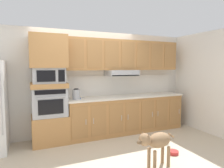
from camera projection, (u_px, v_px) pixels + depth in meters
ground_plane at (102, 149)px, 3.95m from camera, size 9.60×9.60×0.00m
back_kitchen_wall at (86, 83)px, 4.86m from camera, size 6.20×0.12×2.50m
side_panel_right at (206, 82)px, 4.94m from camera, size 0.12×7.10×2.50m
oven_base_cabinet at (50, 129)px, 4.26m from camera, size 0.74×0.62×0.60m
built_in_oven at (49, 102)px, 4.20m from camera, size 0.70×0.62×0.60m
appliance_mid_shelf at (49, 85)px, 4.17m from camera, size 0.74×0.62×0.10m
microwave at (49, 75)px, 4.15m from camera, size 0.64×0.54×0.32m
appliance_upper_cabinet at (48, 52)px, 4.11m from camera, size 0.74×0.62×0.68m
lower_cabinet_run at (127, 114)px, 4.97m from camera, size 2.98×0.63×0.88m
countertop_slab at (127, 96)px, 4.93m from camera, size 3.02×0.64×0.04m
backsplash_panel at (122, 85)px, 5.17m from camera, size 3.02×0.02×0.50m
upper_cabinet_with_hood at (125, 56)px, 4.95m from camera, size 2.98×0.48×0.88m
screwdriver at (80, 98)px, 4.46m from camera, size 0.16×0.15×0.03m
electric_kettle at (76, 94)px, 4.37m from camera, size 0.17×0.17×0.24m
dog at (156, 142)px, 3.17m from camera, size 0.81×0.31×0.64m
dog_food_bowl at (173, 152)px, 3.72m from camera, size 0.20×0.20×0.06m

